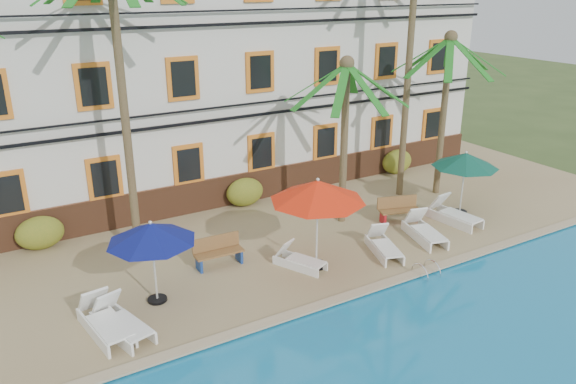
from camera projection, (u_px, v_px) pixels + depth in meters
ground at (330, 290)px, 16.24m from camera, size 100.00×100.00×0.00m
pool_deck at (251, 226)px, 20.23m from camera, size 30.00×12.00×0.25m
pool_coping at (349, 296)px, 15.42m from camera, size 30.00×0.35×0.06m
hotel_building at (191, 62)px, 22.40m from camera, size 25.40×6.44×10.22m
palm_b at (120, 70)px, 15.93m from camera, size 4.22×4.22×9.15m
palm_c at (345, 116)px, 19.01m from camera, size 4.22×4.22×5.87m
palm_d at (411, 34)px, 20.67m from camera, size 4.22×4.22×10.11m
palm_e at (446, 90)px, 21.59m from camera, size 4.22×4.22×6.45m
shrub_left at (40, 233)px, 18.04m from camera, size 1.50×0.90×1.10m
shrub_mid at (245, 192)px, 21.55m from camera, size 1.50×0.90×1.10m
shrub_right at (397, 162)px, 25.19m from camera, size 1.50×0.90×1.10m
umbrella_blue at (151, 233)px, 14.53m from camera, size 2.36×2.36×2.37m
umbrella_red at (318, 191)px, 16.23m from camera, size 2.85×2.85×2.85m
umbrella_green at (465, 160)px, 20.31m from camera, size 2.41×2.41×2.41m
lounger_a at (105, 321)px, 13.75m from camera, size 1.02×2.15×0.98m
lounger_b at (121, 322)px, 13.74m from camera, size 1.21×2.10×0.94m
lounger_c at (299, 259)px, 16.96m from camera, size 1.22×1.72×0.77m
lounger_d at (384, 245)px, 17.80m from camera, size 1.18×1.93×0.86m
lounger_e at (424, 231)px, 18.79m from camera, size 1.19×2.11×0.94m
lounger_f at (453, 214)px, 20.11m from camera, size 0.94×2.10×0.96m
bench_left at (218, 251)px, 17.02m from camera, size 1.52×0.53×0.93m
bench_right at (399, 209)px, 20.16m from camera, size 1.57×0.91×0.93m
pool_ladder at (426, 273)px, 16.67m from camera, size 0.54×0.74×0.74m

